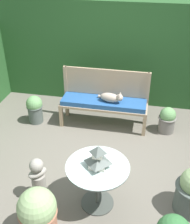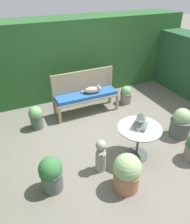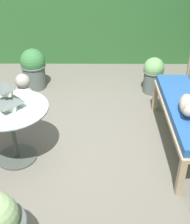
{
  "view_description": "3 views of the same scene",
  "coord_description": "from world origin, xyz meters",
  "views": [
    {
      "loc": [
        0.46,
        -3.06,
        2.9
      ],
      "look_at": [
        -0.27,
        0.59,
        0.63
      ],
      "focal_mm": 45.0,
      "sensor_mm": 36.0,
      "label": 1
    },
    {
      "loc": [
        -2.0,
        -3.07,
        2.85
      ],
      "look_at": [
        -0.33,
        0.52,
        0.4
      ],
      "focal_mm": 35.0,
      "sensor_mm": 36.0,
      "label": 2
    },
    {
      "loc": [
        2.57,
        0.25,
        2.22
      ],
      "look_at": [
        0.11,
        0.23,
        0.65
      ],
      "focal_mm": 50.0,
      "sensor_mm": 36.0,
      "label": 3
    }
  ],
  "objects": [
    {
      "name": "potted_plant_patio_mid",
      "position": [
        -1.63,
        -0.68,
        0.32
      ],
      "size": [
        0.36,
        0.36,
        0.6
      ],
      "color": "#4C5651",
      "rests_on": "ground"
    },
    {
      "name": "potted_plant_bench_left",
      "position": [
        -1.49,
        1.06,
        0.28
      ],
      "size": [
        0.3,
        0.3,
        0.53
      ],
      "color": "#4C5651",
      "rests_on": "ground"
    },
    {
      "name": "potted_plant_hedge_corner",
      "position": [
        -0.57,
        -1.15,
        0.32
      ],
      "size": [
        0.44,
        0.44,
        0.64
      ],
      "color": "#9E664C",
      "rests_on": "ground"
    },
    {
      "name": "garden_bust",
      "position": [
        -0.76,
        -0.64,
        0.32
      ],
      "size": [
        0.27,
        0.29,
        0.62
      ],
      "rotation": [
        0.0,
        0.0,
        0.91
      ],
      "color": "gray",
      "rests_on": "ground"
    },
    {
      "name": "cat",
      "position": [
        -0.1,
        1.16,
        0.6
      ],
      "size": [
        0.45,
        0.25,
        0.21
      ],
      "rotation": [
        0.0,
        0.0,
        -0.19
      ],
      "color": "#A89989",
      "rests_on": "garden_bench"
    },
    {
      "name": "potted_plant_table_far",
      "position": [
        0.89,
        1.22,
        0.24
      ],
      "size": [
        0.31,
        0.31,
        0.47
      ],
      "color": "slate",
      "rests_on": "ground"
    },
    {
      "name": "garden_bench",
      "position": [
        -0.24,
        1.2,
        0.44
      ],
      "size": [
        1.54,
        0.44,
        0.52
      ],
      "color": "tan",
      "rests_on": "ground"
    },
    {
      "name": "pagoda_birdhouse",
      "position": [
        0.0,
        -0.61,
        0.76
      ],
      "size": [
        0.25,
        0.25,
        0.3
      ],
      "color": "silver",
      "rests_on": "patio_table"
    },
    {
      "name": "ground",
      "position": [
        0.0,
        0.0,
        0.0
      ],
      "size": [
        30.0,
        30.0,
        0.0
      ],
      "primitive_type": "plane",
      "color": "#666056"
    },
    {
      "name": "bench_backrest",
      "position": [
        -0.24,
        1.4,
        0.72
      ],
      "size": [
        1.54,
        0.06,
        1.01
      ],
      "color": "tan",
      "rests_on": "ground"
    },
    {
      "name": "potted_plant_table_near",
      "position": [
        1.16,
        -0.47,
        0.31
      ],
      "size": [
        0.45,
        0.45,
        0.64
      ],
      "color": "#4C5651",
      "rests_on": "ground"
    },
    {
      "name": "patio_table",
      "position": [
        0.0,
        -0.61,
        0.5
      ],
      "size": [
        0.77,
        0.77,
        0.63
      ],
      "color": "#424742",
      "rests_on": "ground"
    },
    {
      "name": "foliage_hedge_back",
      "position": [
        0.0,
        2.59,
        1.0
      ],
      "size": [
        6.4,
        1.01,
        2.01
      ],
      "primitive_type": "cube",
      "color": "#285628",
      "rests_on": "ground"
    }
  ]
}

